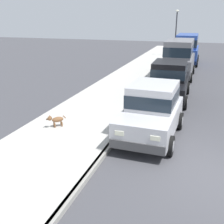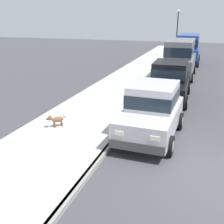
# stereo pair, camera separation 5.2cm
# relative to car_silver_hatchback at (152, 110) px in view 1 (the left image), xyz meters

# --- Properties ---
(ground_plane) EXTENTS (80.00, 80.00, 0.00)m
(ground_plane) POSITION_rel_car_silver_hatchback_xyz_m (2.11, -2.20, -0.98)
(ground_plane) COLOR #424247
(curb) EXTENTS (0.16, 64.00, 0.14)m
(curb) POSITION_rel_car_silver_hatchback_xyz_m (-1.09, -2.20, -0.91)
(curb) COLOR gray
(curb) RESTS_ON ground
(sidewalk) EXTENTS (3.60, 64.00, 0.14)m
(sidewalk) POSITION_rel_car_silver_hatchback_xyz_m (-2.89, -2.20, -0.91)
(sidewalk) COLOR #B7B5AD
(sidewalk) RESTS_ON ground
(car_silver_hatchback) EXTENTS (2.05, 3.86, 1.88)m
(car_silver_hatchback) POSITION_rel_car_silver_hatchback_xyz_m (0.00, 0.00, 0.00)
(car_silver_hatchback) COLOR #BCBCC1
(car_silver_hatchback) RESTS_ON ground
(car_black_sedan) EXTENTS (2.11, 4.64, 1.92)m
(car_black_sedan) POSITION_rel_car_silver_hatchback_xyz_m (-0.03, 4.90, 0.01)
(car_black_sedan) COLOR black
(car_black_sedan) RESTS_ON ground
(car_grey_van) EXTENTS (2.14, 4.90, 2.52)m
(car_grey_van) POSITION_rel_car_silver_hatchback_xyz_m (-0.11, 10.62, 0.42)
(car_grey_van) COLOR slate
(car_grey_van) RESTS_ON ground
(car_blue_van) EXTENTS (2.18, 4.92, 2.52)m
(car_blue_van) POSITION_rel_car_silver_hatchback_xyz_m (-0.00, 16.52, 0.42)
(car_blue_van) COLOR #28479E
(car_blue_van) RESTS_ON ground
(dog_brown) EXTENTS (0.58, 0.56, 0.49)m
(dog_brown) POSITION_rel_car_silver_hatchback_xyz_m (-3.47, -0.56, -0.55)
(dog_brown) COLOR brown
(dog_brown) RESTS_ON sidewalk
(street_lamp) EXTENTS (0.36, 0.36, 4.42)m
(street_lamp) POSITION_rel_car_silver_hatchback_xyz_m (-1.44, 20.55, 1.93)
(street_lamp) COLOR #2D2D33
(street_lamp) RESTS_ON sidewalk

